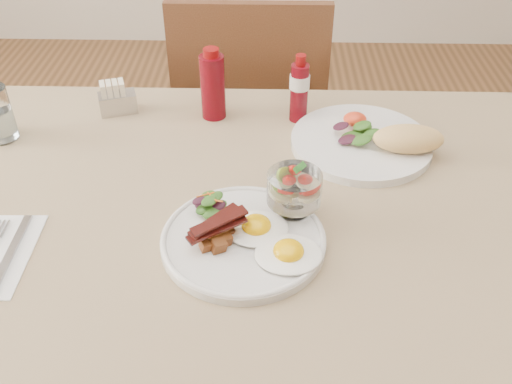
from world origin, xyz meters
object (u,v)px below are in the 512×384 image
(table, at_px, (239,235))
(ketchup_bottle, at_px, (213,86))
(hot_sauce_bottle, at_px, (299,89))
(sugar_caddy, at_px, (116,100))
(fruit_cup, at_px, (294,188))
(second_plate, at_px, (372,140))
(main_plate, at_px, (243,240))
(chair_far, at_px, (251,122))

(table, xyz_separation_m, ketchup_bottle, (-0.07, 0.31, 0.17))
(hot_sauce_bottle, relative_size, sugar_caddy, 1.66)
(fruit_cup, height_order, hot_sauce_bottle, hot_sauce_bottle)
(second_plate, distance_m, sugar_caddy, 0.58)
(main_plate, height_order, fruit_cup, fruit_cup)
(chair_far, bearing_deg, second_plate, -60.58)
(chair_far, relative_size, ketchup_bottle, 5.69)
(table, height_order, main_plate, main_plate)
(table, bearing_deg, chair_far, 90.00)
(sugar_caddy, bearing_deg, ketchup_bottle, -21.06)
(chair_far, distance_m, fruit_cup, 0.78)
(hot_sauce_bottle, bearing_deg, fruit_cup, -93.24)
(hot_sauce_bottle, bearing_deg, chair_far, 108.26)
(ketchup_bottle, distance_m, hot_sauce_bottle, 0.19)
(main_plate, xyz_separation_m, second_plate, (0.26, 0.30, 0.01))
(fruit_cup, height_order, ketchup_bottle, ketchup_bottle)
(main_plate, bearing_deg, fruit_cup, 38.42)
(main_plate, bearing_deg, ketchup_bottle, 101.38)
(ketchup_bottle, bearing_deg, table, -77.03)
(table, relative_size, main_plate, 4.75)
(table, height_order, hot_sauce_bottle, hot_sauce_bottle)
(chair_far, relative_size, sugar_caddy, 9.91)
(ketchup_bottle, relative_size, sugar_caddy, 1.74)
(main_plate, height_order, sugar_caddy, sugar_caddy)
(table, xyz_separation_m, hot_sauce_bottle, (0.12, 0.30, 0.16))
(sugar_caddy, bearing_deg, second_plate, -31.88)
(table, height_order, chair_far, chair_far)
(chair_far, distance_m, main_plate, 0.82)
(table, xyz_separation_m, second_plate, (0.27, 0.18, 0.11))
(main_plate, distance_m, second_plate, 0.40)
(chair_far, height_order, sugar_caddy, chair_far)
(ketchup_bottle, bearing_deg, chair_far, 78.77)
(table, relative_size, sugar_caddy, 14.17)
(second_plate, height_order, sugar_caddy, sugar_caddy)
(chair_far, relative_size, second_plate, 3.01)
(chair_far, bearing_deg, hot_sauce_bottle, -71.74)
(fruit_cup, distance_m, sugar_caddy, 0.54)
(chair_far, xyz_separation_m, hot_sauce_bottle, (0.12, -0.37, 0.30))
(second_plate, distance_m, hot_sauce_bottle, 0.20)
(table, relative_size, fruit_cup, 13.75)
(table, bearing_deg, hot_sauce_bottle, 67.86)
(main_plate, relative_size, hot_sauce_bottle, 1.79)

